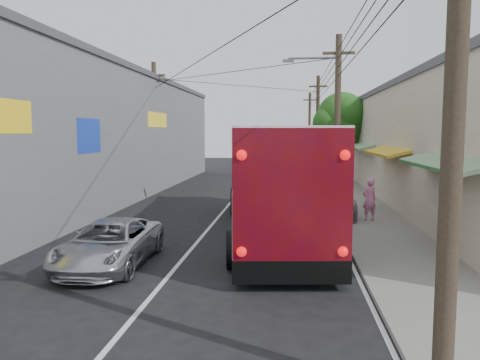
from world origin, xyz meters
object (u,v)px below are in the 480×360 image
object	(u,v)px
pedestrian_far	(340,196)
pedestrian_near	(369,200)
parked_car_far	(306,167)
parked_car_mid	(311,178)
parked_suv	(319,195)
jeepney	(110,244)
coach_bus	(271,179)

from	to	relation	value
pedestrian_far	pedestrian_near	bearing A→B (deg)	132.63
parked_car_far	parked_car_mid	bearing A→B (deg)	-96.52
parked_suv	jeepney	bearing A→B (deg)	-130.64
jeepney	parked_car_far	size ratio (longest dim) A/B	1.14
coach_bus	pedestrian_far	xyz separation A→B (m)	(2.98, 3.88, -1.14)
jeepney	parked_car_mid	bearing A→B (deg)	71.12
coach_bus	parked_car_mid	bearing A→B (deg)	75.03
coach_bus	parked_suv	world-z (taller)	coach_bus
pedestrian_near	parked_suv	bearing A→B (deg)	-65.95
parked_suv	pedestrian_far	bearing A→B (deg)	-5.65
pedestrian_far	parked_car_mid	bearing A→B (deg)	-71.67
jeepney	parked_suv	xyz separation A→B (m)	(6.33, 8.90, 0.25)
parked_suv	parked_car_mid	xyz separation A→B (m)	(0.15, 10.75, -0.23)
coach_bus	pedestrian_far	world-z (taller)	coach_bus
parked_car_mid	parked_car_far	world-z (taller)	parked_car_far
parked_car_mid	parked_car_far	bearing A→B (deg)	84.52
jeepney	parked_suv	world-z (taller)	parked_suv
parked_car_mid	pedestrian_near	size ratio (longest dim) A/B	2.21
pedestrian_near	jeepney	bearing A→B (deg)	17.80
parked_suv	parked_car_far	world-z (taller)	parked_suv
parked_suv	pedestrian_far	distance (m)	0.95
coach_bus	parked_car_mid	size ratio (longest dim) A/B	3.58
jeepney	pedestrian_far	distance (m)	11.50
jeepney	pedestrian_near	world-z (taller)	pedestrian_near
pedestrian_near	parked_car_far	bearing A→B (deg)	-108.22
coach_bus	pedestrian_near	bearing A→B (deg)	20.93
parked_suv	pedestrian_near	xyz separation A→B (m)	(1.94, -1.83, 0.11)
jeepney	pedestrian_far	world-z (taller)	pedestrian_far
jeepney	pedestrian_near	xyz separation A→B (m)	(8.27, 7.08, 0.36)
parked_suv	coach_bus	bearing A→B (deg)	-122.78
parked_car_mid	pedestrian_far	size ratio (longest dim) A/B	2.55
parked_suv	pedestrian_far	world-z (taller)	parked_suv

